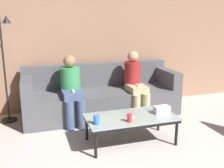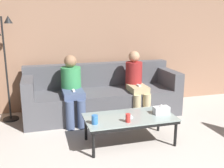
{
  "view_description": "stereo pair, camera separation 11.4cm",
  "coord_description": "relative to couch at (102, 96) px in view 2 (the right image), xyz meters",
  "views": [
    {
      "loc": [
        -1.18,
        -1.42,
        1.68
      ],
      "look_at": [
        0.0,
        2.3,
        0.71
      ],
      "focal_mm": 42.0,
      "sensor_mm": 36.0,
      "label": 1
    },
    {
      "loc": [
        -1.07,
        -1.45,
        1.68
      ],
      "look_at": [
        0.0,
        2.3,
        0.71
      ],
      "focal_mm": 42.0,
      "sensor_mm": 36.0,
      "label": 2
    }
  ],
  "objects": [
    {
      "name": "wall_back",
      "position": [
        0.0,
        0.52,
        0.97
      ],
      "size": [
        12.0,
        0.06,
        2.6
      ],
      "color": "#9E755B",
      "rests_on": "ground_plane"
    },
    {
      "name": "couch",
      "position": [
        0.0,
        0.0,
        0.0
      ],
      "size": [
        2.69,
        0.89,
        0.89
      ],
      "color": "#515156",
      "rests_on": "ground_plane"
    },
    {
      "name": "coffee_table",
      "position": [
        0.08,
        -1.23,
        0.02
      ],
      "size": [
        1.23,
        0.62,
        0.39
      ],
      "color": "#8C9E99",
      "rests_on": "ground_plane"
    },
    {
      "name": "cup_near_left",
      "position": [
        -0.01,
        -1.41,
        0.12
      ],
      "size": [
        0.06,
        0.06,
        0.11
      ],
      "color": "red",
      "rests_on": "coffee_table"
    },
    {
      "name": "cup_near_right",
      "position": [
        -0.43,
        -1.36,
        0.12
      ],
      "size": [
        0.08,
        0.08,
        0.12
      ],
      "color": "#3372BF",
      "rests_on": "coffee_table"
    },
    {
      "name": "tissue_box",
      "position": [
        0.55,
        -1.24,
        0.11
      ],
      "size": [
        0.22,
        0.12,
        0.13
      ],
      "color": "white",
      "rests_on": "coffee_table"
    },
    {
      "name": "game_remote",
      "position": [
        0.08,
        -1.23,
        0.07
      ],
      "size": [
        0.04,
        0.15,
        0.02
      ],
      "color": "white",
      "rests_on": "coffee_table"
    },
    {
      "name": "standing_lamp",
      "position": [
        -1.56,
        0.15,
        0.74
      ],
      "size": [
        0.31,
        0.26,
        1.73
      ],
      "color": "black",
      "rests_on": "ground_plane"
    },
    {
      "name": "seated_person_left_end",
      "position": [
        -0.56,
        -0.22,
        0.28
      ],
      "size": [
        0.33,
        0.68,
        1.11
      ],
      "color": "#47567A",
      "rests_on": "ground_plane"
    },
    {
      "name": "seated_person_mid_left",
      "position": [
        0.56,
        -0.22,
        0.28
      ],
      "size": [
        0.31,
        0.62,
        1.14
      ],
      "color": "tan",
      "rests_on": "ground_plane"
    }
  ]
}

